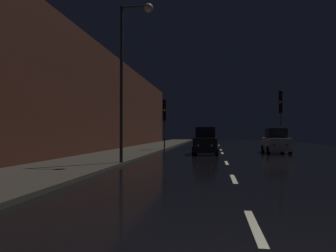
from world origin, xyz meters
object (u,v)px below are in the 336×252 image
Objects in this scene: traffic_light_far_left at (164,114)px; streetlamp_overhead at (130,60)px; car_approaching_headlights at (206,142)px; car_parked_right_far at (276,142)px; traffic_light_far_right at (281,107)px.

streetlamp_overhead is (0.22, -12.96, 1.94)m from traffic_light_far_left.
car_parked_right_far is (5.59, 2.13, -0.03)m from car_approaching_headlights.
car_approaching_headlights is (3.58, 9.08, -4.35)m from streetlamp_overhead.
traffic_light_far_right is 8.13m from car_approaching_headlights.
streetlamp_overhead is 10.69m from car_approaching_headlights.
streetlamp_overhead reaches higher than car_parked_right_far.
traffic_light_far_left is at bearing -76.08° from traffic_light_far_right.
traffic_light_far_right is (10.19, 0.22, 0.50)m from traffic_light_far_left.
traffic_light_far_right is at bearing 122.70° from car_approaching_headlights.
car_approaching_headlights is at bearing 68.47° from streetlamp_overhead.
traffic_light_far_right is 1.33× the size of car_parked_right_far.
car_approaching_headlights reaches higher than car_parked_right_far.
car_approaching_headlights is 1.03× the size of car_parked_right_far.
car_approaching_headlights is at bearing 110.86° from car_parked_right_far.
streetlamp_overhead is 1.98× the size of car_approaching_headlights.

